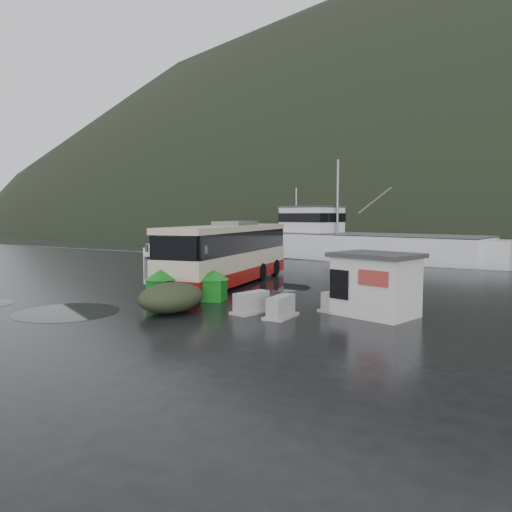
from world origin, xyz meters
The scene contains 14 objects.
ground centered at (0.00, 0.00, 0.00)m, with size 160.00×160.00×0.00m, color black.
harbor_water centered at (0.00, 110.00, 0.00)m, with size 300.00×180.00×0.02m, color black.
quay_edge centered at (0.00, 20.00, 0.00)m, with size 160.00×0.60×1.50m, color #999993.
coach_bus centered at (0.83, 4.42, 0.00)m, with size 3.20×12.90×3.65m, color #C4B794, non-canonical shape.
white_van centered at (-1.87, 3.79, 0.00)m, with size 2.01×5.83×2.43m, color silver, non-canonical shape.
waste_bin_left centered at (3.43, -0.65, 0.00)m, with size 1.05×1.05×1.46m, color #14721A, non-canonical shape.
waste_bin_right centered at (1.42, -2.03, 0.00)m, with size 1.07×1.07×1.49m, color #14721A, non-canonical shape.
dome_tent centered at (3.52, -3.77, 0.00)m, with size 2.22×3.11×1.22m, color #29311D, non-canonical shape.
ticket_kiosk centered at (10.96, -0.12, 0.00)m, with size 3.22×2.44×2.51m, color silver, non-canonical shape.
jersey_barrier_a centered at (7.90, -2.37, 0.00)m, with size 0.85×1.71×0.85m, color #999993, non-canonical shape.
jersey_barrier_b centered at (6.45, -2.20, 0.00)m, with size 0.87×1.74×0.87m, color #999993, non-canonical shape.
jersey_barrier_c centered at (9.32, 0.08, 0.00)m, with size 0.84×1.68×0.84m, color #999993, non-canonical shape.
fishing_trawler centered at (0.49, 29.49, 0.00)m, with size 28.09×6.14×11.23m, color silver, non-canonical shape.
puddles centered at (0.21, -2.82, 0.01)m, with size 12.12×14.53×0.01m.
Camera 1 is at (16.97, -19.41, 4.04)m, focal length 35.00 mm.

